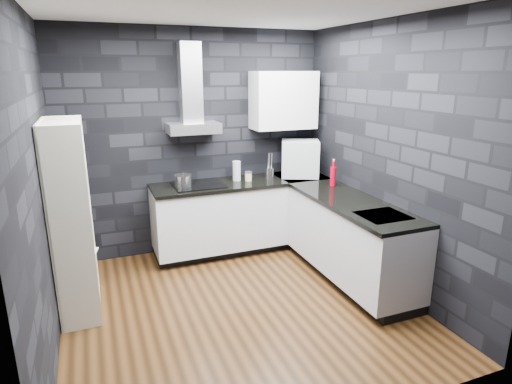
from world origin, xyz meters
TOP-DOWN VIEW (x-y plane):
  - ground at (0.00, 0.00)m, footprint 3.20×3.20m
  - ceiling at (0.00, 0.00)m, footprint 3.20×3.20m
  - wall_back at (0.00, 1.62)m, footprint 3.20×0.05m
  - wall_front at (0.00, -1.62)m, footprint 3.20×0.05m
  - wall_left at (-1.62, 0.00)m, footprint 0.05×3.20m
  - wall_right at (1.62, 0.00)m, footprint 0.05×3.20m
  - toekick_back at (0.50, 1.34)m, footprint 2.18×0.50m
  - toekick_right at (1.34, 0.10)m, footprint 0.50×1.78m
  - counter_back_cab at (0.50, 1.30)m, footprint 2.20×0.60m
  - counter_right_cab at (1.30, 0.10)m, footprint 0.60×1.80m
  - counter_back_top at (0.50, 1.29)m, footprint 2.20×0.62m
  - counter_right_top at (1.29, 0.10)m, footprint 0.62×1.80m
  - counter_corner_top at (1.30, 1.30)m, footprint 0.62×0.62m
  - hood_body at (-0.05, 1.43)m, footprint 0.60×0.34m
  - hood_chimney at (-0.05, 1.50)m, footprint 0.24×0.20m
  - upper_cabinet at (1.10, 1.43)m, footprint 0.80×0.35m
  - cooktop at (-0.05, 1.30)m, footprint 0.58×0.50m
  - sink_rim at (1.30, -0.40)m, footprint 0.44×0.40m
  - pot at (-0.23, 1.29)m, footprint 0.22×0.22m
  - glass_vase at (0.45, 1.35)m, footprint 0.12×0.12m
  - storage_jar at (0.58, 1.28)m, footprint 0.10×0.10m
  - utensil_crock at (0.87, 1.30)m, footprint 0.11×0.11m
  - appliance_garage at (1.28, 1.27)m, footprint 0.57×0.52m
  - red_bottle at (1.42, 0.70)m, footprint 0.08×0.08m
  - bookshelf at (-1.42, 0.54)m, footprint 0.55×0.86m
  - fruit_bowl at (-1.42, 0.43)m, footprint 0.22×0.22m
  - book_red at (-1.42, 0.73)m, footprint 0.17×0.05m
  - book_second at (-1.41, 0.71)m, footprint 0.17×0.05m

SIDE VIEW (x-z plane):
  - ground at x=0.00m, z-range 0.00..0.00m
  - toekick_back at x=0.50m, z-range 0.00..0.10m
  - toekick_right at x=1.34m, z-range 0.00..0.10m
  - counter_back_cab at x=0.50m, z-range 0.10..0.86m
  - counter_right_cab at x=1.30m, z-range 0.10..0.86m
  - book_red at x=-1.42m, z-range 0.46..0.68m
  - book_second at x=-1.41m, z-range 0.48..0.71m
  - counter_back_top at x=0.50m, z-range 0.86..0.90m
  - counter_right_top at x=1.29m, z-range 0.86..0.90m
  - counter_corner_top at x=1.30m, z-range 0.86..0.90m
  - sink_rim at x=1.30m, z-range 0.89..0.90m
  - bookshelf at x=-1.42m, z-range 0.00..1.80m
  - cooktop at x=-0.05m, z-range 0.90..0.91m
  - fruit_bowl at x=-1.42m, z-range 0.91..0.96m
  - storage_jar at x=0.58m, z-range 0.90..1.00m
  - utensil_crock at x=0.87m, z-range 0.90..1.03m
  - pot at x=-0.23m, z-range 0.91..1.03m
  - red_bottle at x=1.42m, z-range 0.90..1.12m
  - glass_vase at x=0.45m, z-range 0.90..1.14m
  - appliance_garage at x=1.28m, z-range 0.89..1.36m
  - wall_back at x=0.00m, z-range 0.00..2.70m
  - wall_front at x=0.00m, z-range 0.00..2.70m
  - wall_left at x=-1.62m, z-range 0.00..2.70m
  - wall_right at x=1.62m, z-range 0.00..2.70m
  - hood_body at x=-0.05m, z-range 1.50..1.62m
  - upper_cabinet at x=1.10m, z-range 1.50..2.20m
  - hood_chimney at x=-0.05m, z-range 1.62..2.52m
  - ceiling at x=0.00m, z-range 2.70..2.70m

